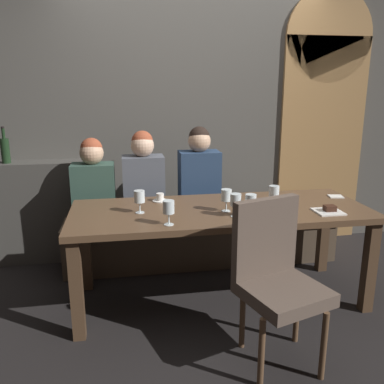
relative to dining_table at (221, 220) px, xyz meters
The scene contains 20 objects.
ground 0.65m from the dining_table, ahead, with size 9.00×9.00×0.00m, color black.
back_wall_tiled 1.49m from the dining_table, 90.00° to the left, with size 6.00×0.12×3.00m, color #4C4944.
arched_door 1.91m from the dining_table, 40.43° to the left, with size 0.90×0.05×2.55m.
back_counter 1.87m from the dining_table, 146.14° to the left, with size 1.10×0.28×0.95m, color #413E3A.
dining_table is the anchor object (origin of this frame).
banquette_bench 0.82m from the dining_table, 90.00° to the left, with size 2.50×0.44×0.45m.
chair_near_side 0.75m from the dining_table, 77.64° to the right, with size 0.55×0.55×0.98m.
diner_redhead 1.18m from the dining_table, 144.94° to the left, with size 0.36×0.24×0.75m.
diner_bearded 0.89m from the dining_table, 127.39° to the left, with size 0.36×0.24×0.80m.
diner_far_end 0.73m from the dining_table, 92.44° to the left, with size 0.36×0.24×0.83m.
wine_bottle_dark_red 2.05m from the dining_table, 149.64° to the left, with size 0.08×0.08×0.33m.
wine_glass_near_left 0.63m from the dining_table, behind, with size 0.08×0.08×0.16m.
wine_glass_far_right 0.45m from the dining_table, ahead, with size 0.08×0.08×0.16m.
wine_glass_end_right 0.56m from the dining_table, 144.44° to the right, with size 0.08×0.08×0.16m.
wine_glass_end_left 0.35m from the dining_table, 57.54° to the right, with size 0.08×0.08×0.16m.
wine_glass_center_back 0.22m from the dining_table, 74.48° to the right, with size 0.08×0.08×0.16m.
wine_glass_near_right 0.30m from the dining_table, 75.80° to the right, with size 0.08×0.08×0.16m.
espresso_cup 0.52m from the dining_table, 147.49° to the left, with size 0.12×0.12×0.06m.
dessert_plate 0.78m from the dining_table, 16.65° to the right, with size 0.19×0.19×0.05m.
folded_napkin 1.02m from the dining_table, ahead, with size 0.11×0.10×0.01m, color silver.
Camera 1 is at (-0.70, -2.81, 1.62)m, focal length 38.02 mm.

